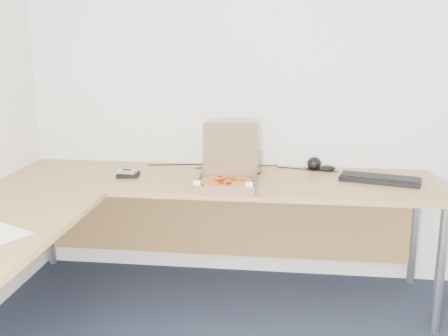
# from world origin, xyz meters

# --- Properties ---
(room_shell) EXTENTS (3.50, 3.50, 2.50)m
(room_shell) POSITION_xyz_m (0.00, 0.00, 1.25)
(room_shell) COLOR silver
(room_shell) RESTS_ON ground
(desk) EXTENTS (2.50, 2.20, 0.73)m
(desk) POSITION_xyz_m (-0.82, 0.97, 0.70)
(desk) COLOR #AF7E45
(desk) RESTS_ON ground
(pizza_box) EXTENTS (0.31, 0.37, 0.32)m
(pizza_box) POSITION_xyz_m (-0.43, 1.24, 0.77)
(pizza_box) COLOR olive
(pizza_box) RESTS_ON desk
(drinking_glass) EXTENTS (0.08, 0.08, 0.13)m
(drinking_glass) POSITION_xyz_m (-0.30, 1.53, 0.80)
(drinking_glass) COLOR white
(drinking_glass) RESTS_ON desk
(keyboard) EXTENTS (0.47, 0.27, 0.03)m
(keyboard) POSITION_xyz_m (0.42, 1.43, 0.74)
(keyboard) COLOR black
(keyboard) RESTS_ON desk
(mouse) EXTENTS (0.11, 0.08, 0.03)m
(mouse) POSITION_xyz_m (0.14, 1.64, 0.75)
(mouse) COLOR black
(mouse) RESTS_ON desk
(wallet) EXTENTS (0.14, 0.12, 0.02)m
(wallet) POSITION_xyz_m (-1.03, 1.37, 0.74)
(wallet) COLOR black
(wallet) RESTS_ON desk
(phone) EXTENTS (0.11, 0.07, 0.02)m
(phone) POSITION_xyz_m (-1.03, 1.36, 0.76)
(phone) COLOR #B2B5BA
(phone) RESTS_ON wallet
(dome_speaker) EXTENTS (0.10, 0.10, 0.08)m
(dome_speaker) POSITION_xyz_m (0.06, 1.68, 0.77)
(dome_speaker) COLOR black
(dome_speaker) RESTS_ON desk
(cable_bundle) EXTENTS (0.58, 0.12, 0.01)m
(cable_bundle) POSITION_xyz_m (-0.41, 1.68, 0.73)
(cable_bundle) COLOR black
(cable_bundle) RESTS_ON desk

